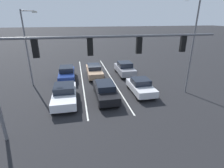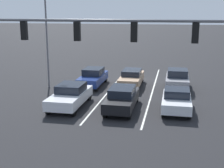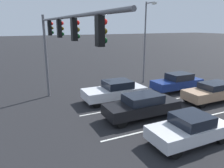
% 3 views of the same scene
% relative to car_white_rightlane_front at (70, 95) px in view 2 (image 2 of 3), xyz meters
% --- Properties ---
extents(ground_plane, '(240.00, 240.00, 0.00)m').
position_rel_car_white_rightlane_front_xyz_m(ground_plane, '(-3.48, -8.91, -0.79)').
color(ground_plane, black).
extents(lane_stripe_left_divider, '(0.12, 18.30, 0.01)m').
position_rel_car_white_rightlane_front_xyz_m(lane_stripe_left_divider, '(-5.23, -5.76, -0.79)').
color(lane_stripe_left_divider, silver).
rests_on(lane_stripe_left_divider, ground_plane).
extents(lane_stripe_center_divider, '(0.12, 18.30, 0.01)m').
position_rel_car_white_rightlane_front_xyz_m(lane_stripe_center_divider, '(-1.72, -5.76, -0.79)').
color(lane_stripe_center_divider, silver).
rests_on(lane_stripe_center_divider, ground_plane).
extents(car_white_rightlane_front, '(1.94, 4.75, 1.55)m').
position_rel_car_white_rightlane_front_xyz_m(car_white_rightlane_front, '(0.00, 0.00, 0.00)').
color(car_white_rightlane_front, silver).
rests_on(car_white_rightlane_front, ground_plane).
extents(car_black_midlane_front, '(1.77, 4.78, 1.51)m').
position_rel_car_white_rightlane_front_xyz_m(car_black_midlane_front, '(-3.57, -0.10, -0.01)').
color(car_black_midlane_front, black).
rests_on(car_black_midlane_front, ground_plane).
extents(car_silver_leftlane_front, '(1.83, 4.04, 1.45)m').
position_rel_car_white_rightlane_front_xyz_m(car_silver_leftlane_front, '(-7.13, -0.50, -0.06)').
color(car_silver_leftlane_front, silver).
rests_on(car_silver_leftlane_front, ground_plane).
extents(car_navy_rightlane_second, '(1.76, 4.55, 1.55)m').
position_rel_car_white_rightlane_front_xyz_m(car_navy_rightlane_second, '(0.01, -6.12, -0.01)').
color(car_navy_rightlane_second, navy).
rests_on(car_navy_rightlane_second, ground_plane).
extents(car_tan_midlane_second, '(1.73, 4.76, 1.43)m').
position_rel_car_white_rightlane_front_xyz_m(car_tan_midlane_second, '(-3.30, -6.65, -0.04)').
color(car_tan_midlane_second, tan).
rests_on(car_tan_midlane_second, ground_plane).
extents(car_gray_leftlane_second, '(1.83, 4.28, 1.68)m').
position_rel_car_white_rightlane_front_xyz_m(car_gray_leftlane_second, '(-7.18, -6.46, 0.06)').
color(car_gray_leftlane_second, gray).
rests_on(car_gray_leftlane_second, ground_plane).
extents(traffic_signal_gantry, '(13.20, 0.37, 6.36)m').
position_rel_car_white_rightlane_front_xyz_m(traffic_signal_gantry, '(-1.43, 4.37, 4.14)').
color(traffic_signal_gantry, slate).
rests_on(traffic_signal_gantry, ground_plane).
extents(street_lamp_right_shoulder, '(1.54, 0.24, 7.69)m').
position_rel_car_white_rightlane_front_xyz_m(street_lamp_right_shoulder, '(3.48, -4.97, 3.61)').
color(street_lamp_right_shoulder, slate).
rests_on(street_lamp_right_shoulder, ground_plane).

